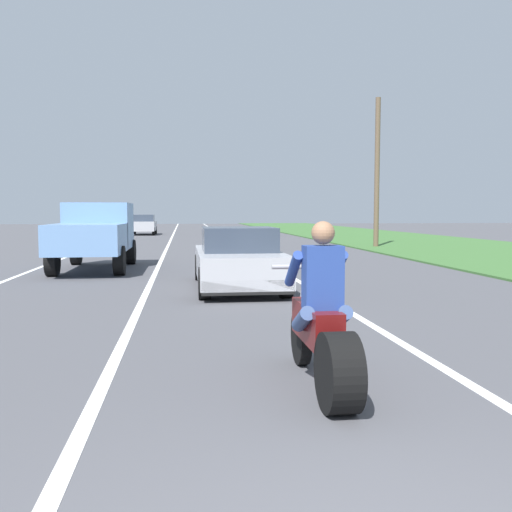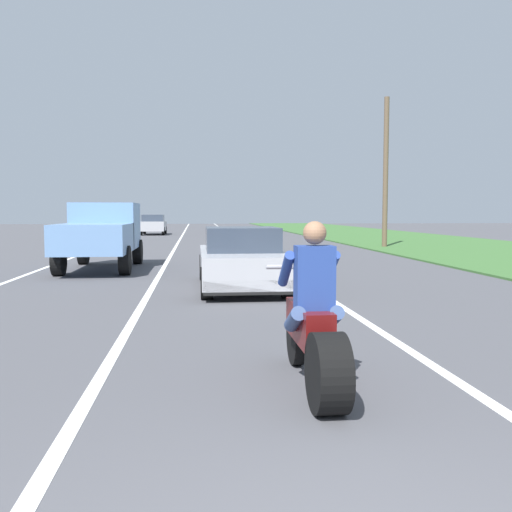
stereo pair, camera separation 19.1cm
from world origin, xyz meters
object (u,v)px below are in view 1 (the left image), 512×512
(sports_car_silver, at_px, (238,260))
(distant_car_far_ahead, at_px, (144,224))
(pickup_truck_left_lane_light_blue, at_px, (95,232))
(motorcycle_with_rider, at_px, (322,329))

(sports_car_silver, xyz_separation_m, distant_car_far_ahead, (-4.18, 30.55, 0.14))
(pickup_truck_left_lane_light_blue, bearing_deg, motorcycle_with_rider, -71.91)
(pickup_truck_left_lane_light_blue, bearing_deg, sports_car_silver, -50.40)
(motorcycle_with_rider, xyz_separation_m, distant_car_far_ahead, (-4.28, 37.88, 0.18))
(motorcycle_with_rider, height_order, sports_car_silver, motorcycle_with_rider)
(motorcycle_with_rider, height_order, pickup_truck_left_lane_light_blue, pickup_truck_left_lane_light_blue)
(pickup_truck_left_lane_light_blue, distance_m, distant_car_far_ahead, 25.98)
(pickup_truck_left_lane_light_blue, xyz_separation_m, distant_car_far_ahead, (-0.39, 25.97, -0.33))
(pickup_truck_left_lane_light_blue, relative_size, distant_car_far_ahead, 1.20)
(sports_car_silver, distance_m, distant_car_far_ahead, 30.84)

